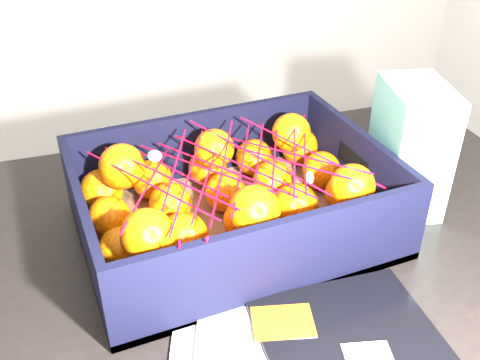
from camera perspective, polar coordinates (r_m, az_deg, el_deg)
name	(u,v)px	position (r m, az deg, el deg)	size (l,w,h in m)	color
table	(226,311)	(0.87, -1.50, -13.35)	(1.26, 0.90, 0.75)	black
produce_crate	(232,209)	(0.84, -0.79, -3.05)	(0.45, 0.34, 0.13)	olive
clementine_heap	(232,200)	(0.83, -0.78, -2.06)	(0.42, 0.31, 0.12)	#E65B04
mesh_net	(230,169)	(0.79, -1.01, 1.10)	(0.38, 0.30, 0.09)	red
retail_carton	(410,147)	(0.91, 17.15, 3.26)	(0.09, 0.14, 0.21)	white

